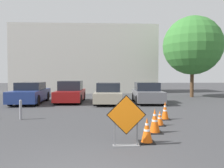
% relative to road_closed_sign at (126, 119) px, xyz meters
% --- Properties ---
extents(ground_plane, '(96.00, 96.00, 0.00)m').
position_rel_road_closed_sign_xyz_m(ground_plane, '(-1.04, 7.80, -0.74)').
color(ground_plane, '#3D3D3F').
extents(road_closed_sign, '(1.07, 0.20, 1.40)m').
position_rel_road_closed_sign_xyz_m(road_closed_sign, '(0.00, 0.00, 0.00)').
color(road_closed_sign, black).
rests_on(road_closed_sign, ground_plane).
extents(traffic_cone_nearest, '(0.44, 0.44, 0.73)m').
position_rel_road_closed_sign_xyz_m(traffic_cone_nearest, '(0.62, 0.29, -0.39)').
color(traffic_cone_nearest, black).
rests_on(traffic_cone_nearest, ground_plane).
extents(traffic_cone_second, '(0.47, 0.47, 0.82)m').
position_rel_road_closed_sign_xyz_m(traffic_cone_second, '(1.11, 1.37, -0.34)').
color(traffic_cone_second, black).
rests_on(traffic_cone_second, ground_plane).
extents(traffic_cone_third, '(0.38, 0.38, 0.58)m').
position_rel_road_closed_sign_xyz_m(traffic_cone_third, '(1.56, 2.42, -0.46)').
color(traffic_cone_third, black).
rests_on(traffic_cone_third, ground_plane).
extents(traffic_cone_fourth, '(0.42, 0.42, 0.80)m').
position_rel_road_closed_sign_xyz_m(traffic_cone_fourth, '(2.10, 3.56, -0.35)').
color(traffic_cone_fourth, black).
rests_on(traffic_cone_fourth, ground_plane).
extents(parked_car_nearest, '(2.01, 4.65, 1.46)m').
position_rel_road_closed_sign_xyz_m(parked_car_nearest, '(-5.69, 9.79, -0.05)').
color(parked_car_nearest, navy).
rests_on(parked_car_nearest, ground_plane).
extents(parked_car_second, '(1.89, 4.09, 1.55)m').
position_rel_road_closed_sign_xyz_m(parked_car_second, '(-2.94, 10.20, -0.04)').
color(parked_car_second, maroon).
rests_on(parked_car_second, ground_plane).
extents(parked_car_third, '(2.06, 4.61, 1.43)m').
position_rel_road_closed_sign_xyz_m(parked_car_third, '(-0.19, 9.59, -0.08)').
color(parked_car_third, '#A39984').
rests_on(parked_car_third, ground_plane).
extents(parked_car_fourth, '(1.98, 4.12, 1.45)m').
position_rel_road_closed_sign_xyz_m(parked_car_fourth, '(2.56, 9.61, -0.07)').
color(parked_car_fourth, slate).
rests_on(parked_car_fourth, ground_plane).
extents(bollard_nearest, '(0.12, 0.12, 0.87)m').
position_rel_road_closed_sign_xyz_m(bollard_nearest, '(-4.20, 3.84, -0.28)').
color(bollard_nearest, gray).
rests_on(bollard_nearest, ground_plane).
extents(building_facade_backdrop, '(16.27, 5.00, 7.62)m').
position_rel_road_closed_sign_xyz_m(building_facade_backdrop, '(-2.58, 20.49, 3.07)').
color(building_facade_backdrop, beige).
rests_on(building_facade_backdrop, ground_plane).
extents(street_tree_behind_lot, '(5.25, 5.25, 7.28)m').
position_rel_road_closed_sign_xyz_m(street_tree_behind_lot, '(7.51, 13.65, 3.91)').
color(street_tree_behind_lot, '#513823').
rests_on(street_tree_behind_lot, ground_plane).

